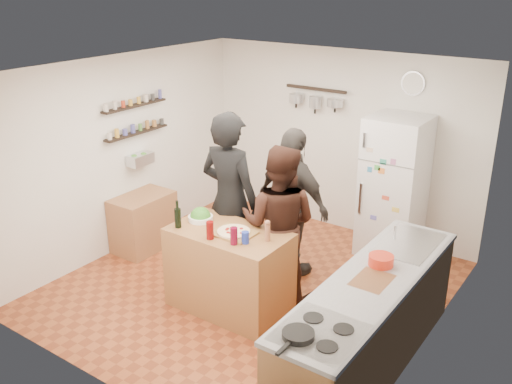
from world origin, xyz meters
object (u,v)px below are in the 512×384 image
Objects in this scene: fridge at (394,187)px; person_left at (230,200)px; red_bowl at (381,260)px; prep_island at (229,270)px; salad_bowl at (201,218)px; salt_canister at (245,238)px; person_back at (293,204)px; person_center at (279,224)px; counter_run at (369,325)px; side_table at (144,222)px; wall_clock at (413,83)px; wine_bottle at (178,218)px; pepper_mill at (267,233)px; skillet at (298,335)px.

person_left is at bearing -124.96° from fridge.
prep_island is at bearing -172.43° from red_bowl.
salad_bowl is 0.13× the size of person_left.
person_left is (-0.64, 0.59, 0.05)m from salt_canister.
prep_island is at bearing -111.74° from fridge.
person_center is at bearing 119.48° from person_back.
salt_canister reaches higher than salad_bowl.
counter_run is at bearing -3.31° from salad_bowl.
salt_canister reaches higher than side_table.
person_back is 1.67m from red_bowl.
red_bowl is at bearing -73.41° from wall_clock.
person_back is at bearing 97.75° from salt_canister.
person_back is at bearing 143.60° from counter_run.
fridge is 1.29m from wall_clock.
salad_bowl is 0.29m from wine_bottle.
person_left reaches higher than person_back.
person_center is (0.80, 0.71, -0.13)m from wine_bottle.
fridge is 2.25× the size of side_table.
fridge is at bearing -125.11° from person_center.
person_left reaches higher than pepper_mill.
person_center is at bearing 41.79° from wine_bottle.
wine_bottle is 0.71m from person_left.
prep_island is 0.81m from person_left.
counter_run is at bearing -79.89° from red_bowl.
salt_canister is (0.30, -0.12, 0.52)m from prep_island.
wall_clock is (1.23, 2.09, 1.13)m from person_left.
person_center is 2.21× the size of side_table.
wall_clock reaches higher than fridge.
pepper_mill is at bearing 120.60° from person_back.
pepper_mill is 1.63m from skillet.
counter_run is at bearing 164.71° from person_left.
person_left is 1.95m from red_bowl.
counter_run is (1.98, -0.54, -0.57)m from person_left.
salt_canister is 2.27m from side_table.
wine_bottle is 0.70× the size of wall_clock.
wine_bottle reaches higher than red_bowl.
wine_bottle reaches higher than pepper_mill.
person_left is 1.60m from side_table.
side_table is (-3.44, 0.57, -0.09)m from counter_run.
salt_canister is 0.07× the size of fridge.
wine_bottle is at bearing -175.97° from counter_run.
prep_island is 4.69× the size of salad_bowl.
wine_bottle is 0.12× the size of fridge.
person_back is 7.85× the size of red_bowl.
pepper_mill is (0.95, 0.27, -0.02)m from wine_bottle.
person_left is 2.15m from fridge.
skillet is 0.30× the size of side_table.
side_table is at bearing 170.58° from counter_run.
wall_clock reaches higher than counter_run.
person_center is 2.16m from side_table.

